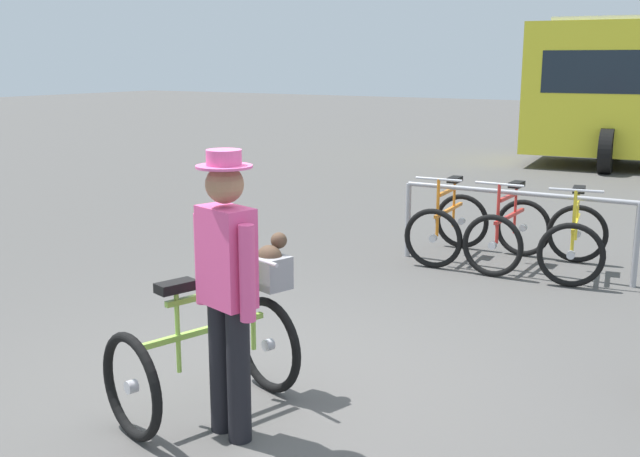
{
  "coord_description": "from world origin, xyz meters",
  "views": [
    {
      "loc": [
        2.78,
        -4.04,
        2.2
      ],
      "look_at": [
        -0.11,
        0.61,
        1.0
      ],
      "focal_mm": 42.76,
      "sensor_mm": 36.0,
      "label": 1
    }
  ],
  "objects_px": {
    "racked_bike_red": "(509,233)",
    "featured_bicycle": "(220,336)",
    "racked_bike_orange": "(448,226)",
    "racked_bike_yellow": "(574,240)",
    "person_with_featured_bike": "(227,284)"
  },
  "relations": [
    {
      "from": "racked_bike_orange",
      "to": "person_with_featured_bike",
      "type": "distance_m",
      "value": 4.74
    },
    {
      "from": "racked_bike_orange",
      "to": "racked_bike_yellow",
      "type": "bearing_deg",
      "value": 1.8
    },
    {
      "from": "racked_bike_red",
      "to": "person_with_featured_bike",
      "type": "relative_size",
      "value": 0.64
    },
    {
      "from": "racked_bike_red",
      "to": "featured_bicycle",
      "type": "xyz_separation_m",
      "value": [
        -0.43,
        -4.42,
        0.12
      ]
    },
    {
      "from": "person_with_featured_bike",
      "to": "featured_bicycle",
      "type": "bearing_deg",
      "value": 136.88
    },
    {
      "from": "racked_bike_orange",
      "to": "featured_bicycle",
      "type": "relative_size",
      "value": 0.91
    },
    {
      "from": "racked_bike_red",
      "to": "featured_bicycle",
      "type": "bearing_deg",
      "value": -95.61
    },
    {
      "from": "racked_bike_red",
      "to": "person_with_featured_bike",
      "type": "height_order",
      "value": "person_with_featured_bike"
    },
    {
      "from": "racked_bike_orange",
      "to": "person_with_featured_bike",
      "type": "bearing_deg",
      "value": -83.27
    },
    {
      "from": "racked_bike_orange",
      "to": "racked_bike_yellow",
      "type": "relative_size",
      "value": 0.95
    },
    {
      "from": "racked_bike_yellow",
      "to": "person_with_featured_bike",
      "type": "distance_m",
      "value": 4.82
    },
    {
      "from": "featured_bicycle",
      "to": "person_with_featured_bike",
      "type": "bearing_deg",
      "value": -43.12
    },
    {
      "from": "racked_bike_yellow",
      "to": "person_with_featured_bike",
      "type": "bearing_deg",
      "value": -100.21
    },
    {
      "from": "racked_bike_orange",
      "to": "featured_bicycle",
      "type": "xyz_separation_m",
      "value": [
        0.26,
        -4.4,
        0.12
      ]
    },
    {
      "from": "racked_bike_yellow",
      "to": "featured_bicycle",
      "type": "height_order",
      "value": "featured_bicycle"
    }
  ]
}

